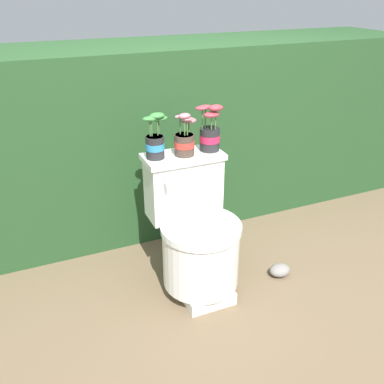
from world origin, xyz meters
The scene contains 7 objects.
ground_plane centered at (0.00, 0.00, 0.00)m, with size 12.00×12.00×0.00m, color brown.
hedge_backdrop centered at (0.00, 0.95, 0.61)m, with size 3.91×0.74×1.22m.
toilet centered at (-0.05, 0.06, 0.33)m, with size 0.43×0.56×0.74m.
potted_plant_left centered at (-0.20, 0.23, 0.84)m, with size 0.14×0.11×0.24m.
potted_plant_midleft centered at (-0.04, 0.21, 0.82)m, with size 0.13×0.11×0.23m.
potted_plant_middle centered at (0.11, 0.22, 0.84)m, with size 0.14×0.12×0.26m.
garden_stone centered at (0.44, -0.07, 0.03)m, with size 0.13×0.10×0.07m.
Camera 1 is at (-0.85, -1.76, 1.57)m, focal length 40.00 mm.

